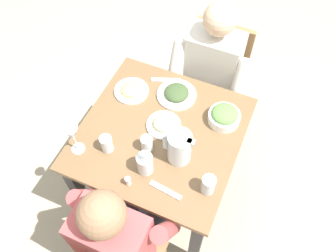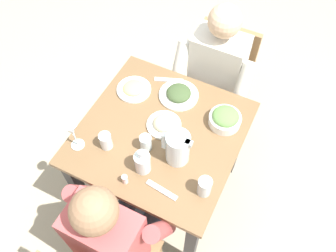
{
  "view_description": "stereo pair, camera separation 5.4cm",
  "coord_description": "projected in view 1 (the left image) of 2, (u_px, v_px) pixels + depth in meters",
  "views": [
    {
      "loc": [
        -0.44,
        0.93,
        2.33
      ],
      "look_at": [
        -0.03,
        -0.03,
        0.79
      ],
      "focal_mm": 37.71,
      "sensor_mm": 36.0,
      "label": 1
    },
    {
      "loc": [
        -0.49,
        0.9,
        2.33
      ],
      "look_at": [
        -0.03,
        -0.03,
        0.79
      ],
      "focal_mm": 37.71,
      "sensor_mm": 36.0,
      "label": 2
    }
  ],
  "objects": [
    {
      "name": "chair_near",
      "position": [
        215.0,
        77.0,
        2.45
      ],
      "size": [
        0.4,
        0.4,
        0.87
      ],
      "color": "#997047",
      "rests_on": "ground_plane"
    },
    {
      "name": "diner_far",
      "position": [
        125.0,
        229.0,
        1.71
      ],
      "size": [
        0.48,
        0.53,
        1.16
      ],
      "color": "#B24C4C",
      "rests_on": "ground_plane"
    },
    {
      "name": "plate_fries",
      "position": [
        131.0,
        90.0,
        2.03
      ],
      "size": [
        0.2,
        0.2,
        0.04
      ],
      "color": "white",
      "rests_on": "dining_table"
    },
    {
      "name": "wine_glass",
      "position": [
        72.0,
        134.0,
        1.71
      ],
      "size": [
        0.08,
        0.08,
        0.2
      ],
      "color": "silver",
      "rests_on": "dining_table"
    },
    {
      "name": "salad_bowl",
      "position": [
        224.0,
        116.0,
        1.89
      ],
      "size": [
        0.17,
        0.17,
        0.09
      ],
      "color": "white",
      "rests_on": "dining_table"
    },
    {
      "name": "salt_shaker",
      "position": [
        128.0,
        181.0,
        1.69
      ],
      "size": [
        0.03,
        0.03,
        0.05
      ],
      "color": "white",
      "rests_on": "dining_table"
    },
    {
      "name": "plate_beans",
      "position": [
        164.0,
        124.0,
        1.89
      ],
      "size": [
        0.19,
        0.19,
        0.05
      ],
      "color": "white",
      "rests_on": "dining_table"
    },
    {
      "name": "water_glass_center",
      "position": [
        107.0,
        144.0,
        1.79
      ],
      "size": [
        0.06,
        0.06,
        0.1
      ],
      "primitive_type": "cylinder",
      "color": "silver",
      "rests_on": "dining_table"
    },
    {
      "name": "knife_near",
      "position": [
        178.0,
        91.0,
        2.04
      ],
      "size": [
        0.18,
        0.08,
        0.01
      ],
      "primitive_type": "cube",
      "rotation": [
        0.0,
        0.0,
        0.35
      ],
      "color": "silver",
      "rests_on": "dining_table"
    },
    {
      "name": "fork_near",
      "position": [
        166.0,
        80.0,
        2.08
      ],
      "size": [
        0.17,
        0.08,
        0.01
      ],
      "primitive_type": "cube",
      "rotation": [
        0.0,
        0.0,
        0.36
      ],
      "color": "silver",
      "rests_on": "dining_table"
    },
    {
      "name": "plate_dolmas",
      "position": [
        177.0,
        93.0,
        2.01
      ],
      "size": [
        0.23,
        0.23,
        0.06
      ],
      "color": "white",
      "rests_on": "dining_table"
    },
    {
      "name": "oil_carafe",
      "position": [
        145.0,
        164.0,
        1.71
      ],
      "size": [
        0.08,
        0.08,
        0.16
      ],
      "color": "silver",
      "rests_on": "dining_table"
    },
    {
      "name": "fork_far",
      "position": [
        166.0,
        190.0,
        1.69
      ],
      "size": [
        0.17,
        0.05,
        0.01
      ],
      "primitive_type": "cube",
      "rotation": [
        0.0,
        0.0,
        -0.11
      ],
      "color": "silver",
      "rests_on": "dining_table"
    },
    {
      "name": "ground_plane",
      "position": [
        162.0,
        189.0,
        2.51
      ],
      "size": [
        8.0,
        8.0,
        0.0
      ],
      "primitive_type": "plane",
      "color": "tan"
    },
    {
      "name": "dining_table",
      "position": [
        161.0,
        145.0,
        2.0
      ],
      "size": [
        0.84,
        0.84,
        0.75
      ],
      "color": "brown",
      "rests_on": "ground_plane"
    },
    {
      "name": "water_glass_far_right",
      "position": [
        208.0,
        185.0,
        1.65
      ],
      "size": [
        0.07,
        0.07,
        0.11
      ],
      "primitive_type": "cylinder",
      "color": "silver",
      "rests_on": "dining_table"
    },
    {
      "name": "water_pitcher",
      "position": [
        179.0,
        147.0,
        1.72
      ],
      "size": [
        0.16,
        0.12,
        0.19
      ],
      "color": "silver",
      "rests_on": "dining_table"
    },
    {
      "name": "diner_near",
      "position": [
        207.0,
        83.0,
        2.22
      ],
      "size": [
        0.48,
        0.53,
        1.16
      ],
      "color": "silver",
      "rests_on": "ground_plane"
    },
    {
      "name": "water_glass_by_pitcher",
      "position": [
        147.0,
        144.0,
        1.79
      ],
      "size": [
        0.06,
        0.06,
        0.09
      ],
      "primitive_type": "cylinder",
      "color": "silver",
      "rests_on": "dining_table"
    }
  ]
}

